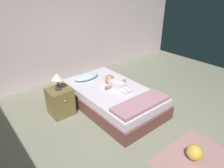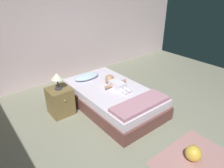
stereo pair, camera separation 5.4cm
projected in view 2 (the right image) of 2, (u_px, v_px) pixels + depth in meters
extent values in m
plane|color=gray|center=(146.00, 145.00, 3.06)|extent=(8.00, 8.00, 0.00)
cube|color=silver|center=(52.00, 24.00, 4.55)|extent=(8.00, 0.12, 2.72)
cube|color=brown|center=(112.00, 101.00, 3.97)|extent=(1.17, 2.03, 0.24)
cube|color=silver|center=(112.00, 92.00, 3.89)|extent=(1.12, 1.95, 0.15)
ellipsoid|color=silver|center=(86.00, 76.00, 4.22)|extent=(0.56, 0.29, 0.12)
cube|color=white|center=(117.00, 85.00, 3.87)|extent=(0.19, 0.32, 0.12)
sphere|color=tan|center=(110.00, 79.00, 4.02)|extent=(0.19, 0.19, 0.19)
cylinder|color=tan|center=(109.00, 86.00, 3.80)|extent=(0.17, 0.07, 0.06)
cylinder|color=tan|center=(122.00, 81.00, 3.99)|extent=(0.17, 0.06, 0.06)
cylinder|color=white|center=(124.00, 92.00, 3.68)|extent=(0.06, 0.19, 0.06)
cylinder|color=white|center=(128.00, 90.00, 3.74)|extent=(0.06, 0.19, 0.06)
cube|color=#3597E9|center=(119.00, 81.00, 4.13)|extent=(0.03, 0.14, 0.01)
cube|color=white|center=(117.00, 79.00, 4.18)|extent=(0.02, 0.03, 0.01)
cube|color=olive|center=(60.00, 101.00, 3.69)|extent=(0.40, 0.40, 0.51)
sphere|color=tan|center=(65.00, 101.00, 3.49)|extent=(0.03, 0.03, 0.03)
cylinder|color=#333338|center=(59.00, 88.00, 3.57)|extent=(0.13, 0.13, 0.02)
cylinder|color=#333338|center=(58.00, 83.00, 3.53)|extent=(0.02, 0.02, 0.17)
cone|color=#EAE9CE|center=(57.00, 76.00, 3.47)|extent=(0.21, 0.21, 0.11)
cube|color=tan|center=(202.00, 166.00, 2.70)|extent=(1.11, 1.01, 0.01)
sphere|color=gold|center=(193.00, 153.00, 2.75)|extent=(0.22, 0.22, 0.22)
cube|color=#B98193|center=(140.00, 104.00, 3.31)|extent=(1.05, 0.38, 0.06)
cylinder|color=white|center=(125.00, 86.00, 3.89)|extent=(0.07, 0.11, 0.05)
cone|color=#E2BA7B|center=(125.00, 84.00, 3.88)|extent=(0.04, 0.04, 0.02)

